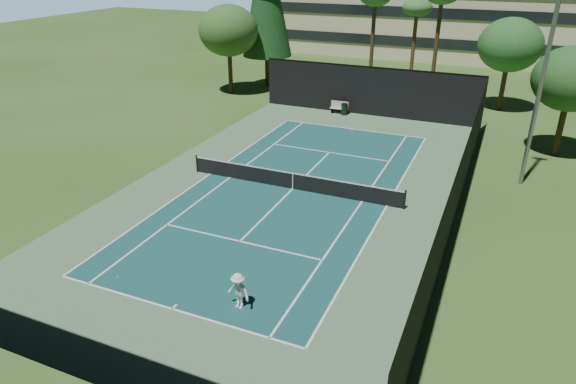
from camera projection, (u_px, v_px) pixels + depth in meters
name	position (u px, v px, depth m)	size (l,w,h in m)	color
ground	(293.00, 189.00, 29.46)	(160.00, 160.00, 0.00)	#345520
apron_slab	(293.00, 189.00, 29.46)	(18.00, 32.00, 0.01)	#527552
court_surface	(293.00, 189.00, 29.45)	(10.97, 23.77, 0.01)	#174B4A
court_lines	(293.00, 189.00, 29.45)	(11.07, 23.87, 0.01)	white
tennis_net	(293.00, 180.00, 29.22)	(12.90, 0.10, 1.10)	black
fence	(293.00, 156.00, 28.65)	(18.04, 32.05, 4.03)	black
player	(238.00, 291.00, 19.38)	(0.98, 0.56, 1.51)	white
tennis_ball_a	(118.00, 277.00, 21.45)	(0.08, 0.08, 0.08)	yellow
tennis_ball_b	(289.00, 181.00, 30.39)	(0.06, 0.06, 0.06)	#E9F237
tennis_ball_c	(312.00, 180.00, 30.50)	(0.06, 0.06, 0.06)	#D0DB31
tennis_ball_d	(257.00, 151.00, 34.97)	(0.07, 0.07, 0.07)	#E7F537
park_bench	(339.00, 107.00, 42.91)	(1.50, 0.45, 1.02)	beige
trash_bin	(344.00, 109.00, 42.58)	(0.56, 0.56, 0.95)	black
palm_a	(375.00, 2.00, 46.61)	(2.80, 2.80, 9.32)	#46311E
palm_b	(417.00, 11.00, 47.38)	(2.80, 2.80, 8.42)	#4F3A22
palm_c	(442.00, 0.00, 43.46)	(2.80, 2.80, 9.77)	#422F1C
decid_tree_a	(510.00, 45.00, 41.84)	(5.12, 5.12, 7.62)	#482C1F
decid_tree_b	(572.00, 79.00, 32.25)	(4.80, 4.80, 7.14)	#4A3420
decid_tree_c	(228.00, 31.00, 46.96)	(5.44, 5.44, 8.09)	#46301E
campus_building	(432.00, 21.00, 65.86)	(40.50, 12.50, 8.30)	beige
light_pole	(543.00, 74.00, 27.39)	(0.90, 0.25, 12.22)	gray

